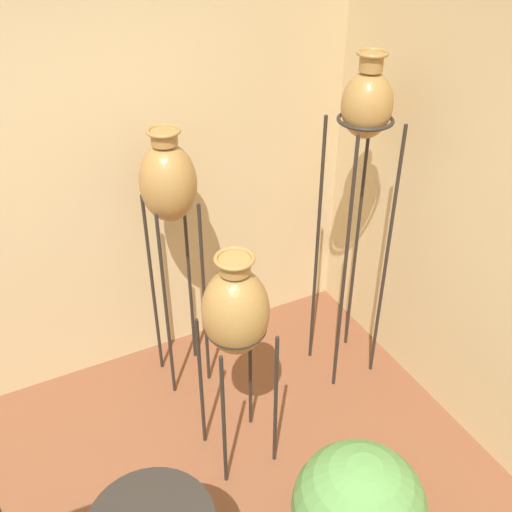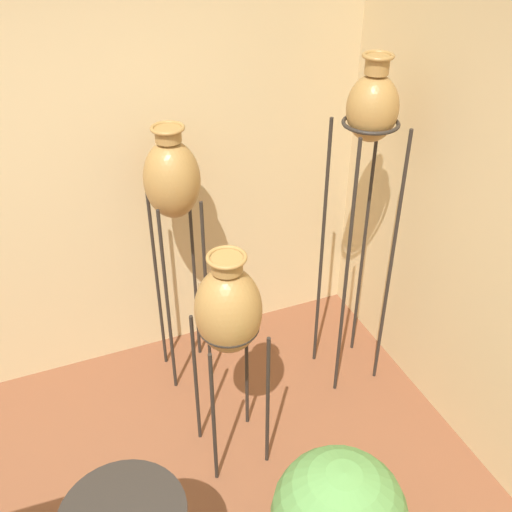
# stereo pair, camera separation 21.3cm
# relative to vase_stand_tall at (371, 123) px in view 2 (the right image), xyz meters

# --- Properties ---
(wall_back) EXTENTS (7.99, 0.06, 2.70)m
(wall_back) POSITION_rel_vase_stand_tall_xyz_m (-1.66, 0.73, -0.31)
(wall_back) COLOR #D1B784
(wall_back) RESTS_ON ground_plane
(vase_stand_tall) EXTENTS (0.30, 0.30, 2.00)m
(vase_stand_tall) POSITION_rel_vase_stand_tall_xyz_m (0.00, 0.00, 0.00)
(vase_stand_tall) COLOR #28231E
(vase_stand_tall) RESTS_ON ground_plane
(vase_stand_medium) EXTENTS (0.30, 0.30, 1.65)m
(vase_stand_medium) POSITION_rel_vase_stand_tall_xyz_m (-0.94, 0.37, -0.33)
(vase_stand_medium) COLOR #28231E
(vase_stand_medium) RESTS_ON ground_plane
(vase_stand_short) EXTENTS (0.32, 0.32, 1.29)m
(vase_stand_short) POSITION_rel_vase_stand_tall_xyz_m (-0.89, -0.33, -0.68)
(vase_stand_short) COLOR #28231E
(vase_stand_short) RESTS_ON ground_plane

